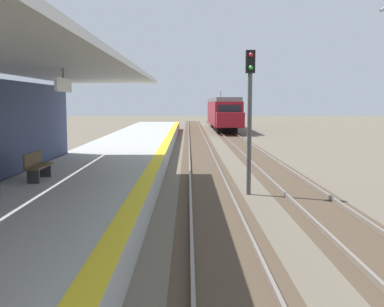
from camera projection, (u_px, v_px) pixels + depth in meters
name	position (u px, v px, depth m)	size (l,w,h in m)	color
station_platform	(93.00, 180.00, 17.18)	(5.00, 80.00, 0.91)	#A8A8A3
track_pair_nearest_platform	(205.00, 174.00, 21.24)	(2.34, 120.00, 0.16)	#4C3D2D
track_pair_middle	(278.00, 173.00, 21.26)	(2.34, 120.00, 0.16)	#4C3D2D
approaching_train	(223.00, 112.00, 54.77)	(2.93, 19.60, 4.76)	maroon
rail_signal_post	(250.00, 107.00, 16.34)	(0.32, 0.34, 5.20)	#4C4C4C
platform_bench	(37.00, 165.00, 14.45)	(0.45, 1.60, 0.88)	brown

